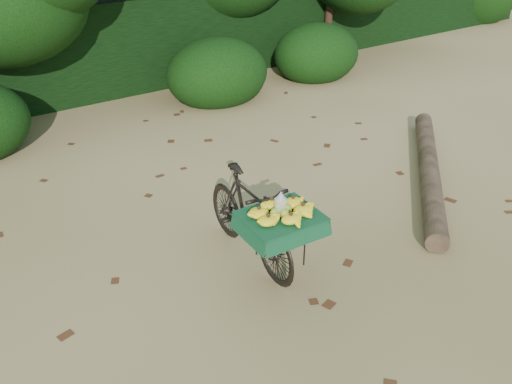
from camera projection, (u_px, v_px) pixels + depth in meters
ground at (295, 216)px, 6.82m from camera, size 80.00×80.00×0.00m
vendor_bicycle at (251, 218)px, 5.79m from camera, size 0.78×1.80×1.04m
fallen_log at (429, 169)px, 7.66m from camera, size 2.99×2.75×0.27m
hedge_backdrop at (101, 43)px, 10.88m from camera, size 26.00×1.80×1.80m
bush_clumps at (171, 86)px, 9.92m from camera, size 8.80×1.70×0.90m
leaf_litter at (265, 195)px, 7.28m from camera, size 7.00×7.30×0.01m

